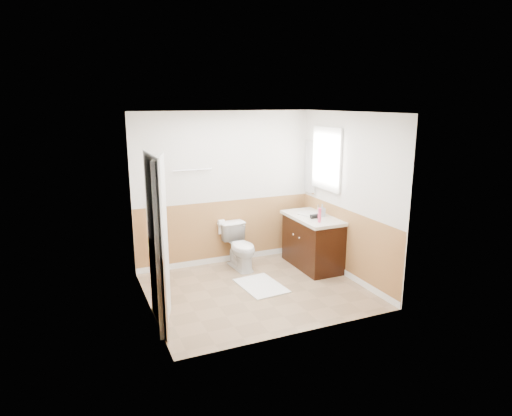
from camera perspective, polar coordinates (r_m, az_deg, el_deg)
name	(u,v)px	position (r m, az deg, el deg)	size (l,w,h in m)	color
floor	(256,290)	(6.44, 0.06, -10.57)	(3.00, 3.00, 0.00)	#8C7051
ceiling	(257,112)	(5.88, 0.07, 12.27)	(3.00, 3.00, 0.00)	white
wall_back	(225,189)	(7.22, -4.03, 2.50)	(3.00, 3.00, 0.00)	silver
wall_front	(303,230)	(4.91, 6.10, -2.89)	(3.00, 3.00, 0.00)	silver
wall_left	(146,217)	(5.63, -14.09, -1.08)	(3.00, 3.00, 0.00)	silver
wall_right	(348,196)	(6.76, 11.83, 1.47)	(3.00, 3.00, 0.00)	silver
wainscot_back	(226,233)	(7.39, -3.90, -3.23)	(3.00, 3.00, 0.00)	#A57542
wainscot_front	(301,293)	(5.18, 5.82, -10.83)	(3.00, 3.00, 0.00)	#A57542
wainscot_left	(150,273)	(5.86, -13.55, -8.17)	(2.60, 2.60, 0.00)	#A57542
wainscot_right	(345,244)	(6.94, 11.45, -4.60)	(2.60, 2.60, 0.00)	#A57542
toilet	(241,247)	(7.13, -2.01, -5.02)	(0.40, 0.71, 0.72)	white
bath_mat	(261,286)	(6.55, 0.65, -10.03)	(0.55, 0.80, 0.02)	silver
vanity_cabinet	(312,243)	(7.24, 7.31, -4.50)	(0.55, 1.10, 0.80)	black
vanity_knob_left	(299,238)	(6.97, 5.63, -3.89)	(0.03, 0.03, 0.03)	#B6B6BD
vanity_knob_right	(293,235)	(7.14, 4.86, -3.45)	(0.03, 0.03, 0.03)	white
countertop	(313,218)	(7.12, 7.34, -1.26)	(0.60, 1.15, 0.05)	silver
sink_basin	(309,213)	(7.24, 6.82, -0.71)	(0.36, 0.36, 0.02)	silver
faucet	(318,209)	(7.31, 8.06, -0.11)	(0.02, 0.02, 0.14)	silver
lotion_bottle	(320,215)	(6.75, 8.22, -0.93)	(0.05, 0.05, 0.22)	#E63B62
soap_dispenser	(322,210)	(7.10, 8.53, -0.29)	(0.09, 0.09, 0.20)	#8B919D
hair_dryer_body	(315,216)	(6.98, 7.60, -1.06)	(0.07, 0.07, 0.14)	black
hair_dryer_handle	(312,218)	(6.99, 7.29, -1.28)	(0.03, 0.03, 0.07)	black
mirror_panel	(310,167)	(7.60, 7.04, 5.29)	(0.02, 0.35, 0.90)	silver
window_frame	(327,159)	(7.14, 9.12, 6.30)	(0.04, 0.80, 1.00)	white
window_glass	(327,159)	(7.15, 9.23, 6.30)	(0.01, 0.70, 0.90)	white
door	(162,244)	(5.28, -12.07, -4.53)	(0.05, 0.80, 2.04)	white
door_frame	(155,244)	(5.27, -12.88, -4.51)	(0.02, 0.92, 2.10)	white
door_knob	(162,241)	(5.63, -12.11, -4.16)	(0.06, 0.06, 0.06)	silver
towel_bar	(192,170)	(6.95, -8.23, 4.89)	(0.02, 0.02, 0.62)	silver
tp_holder_bar	(221,223)	(7.25, -4.51, -1.93)	(0.02, 0.02, 0.14)	silver
tp_roll	(221,223)	(7.25, -4.51, -1.93)	(0.11, 0.11, 0.10)	white
tp_sheet	(221,229)	(7.28, -4.50, -2.77)	(0.10, 0.01, 0.16)	white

